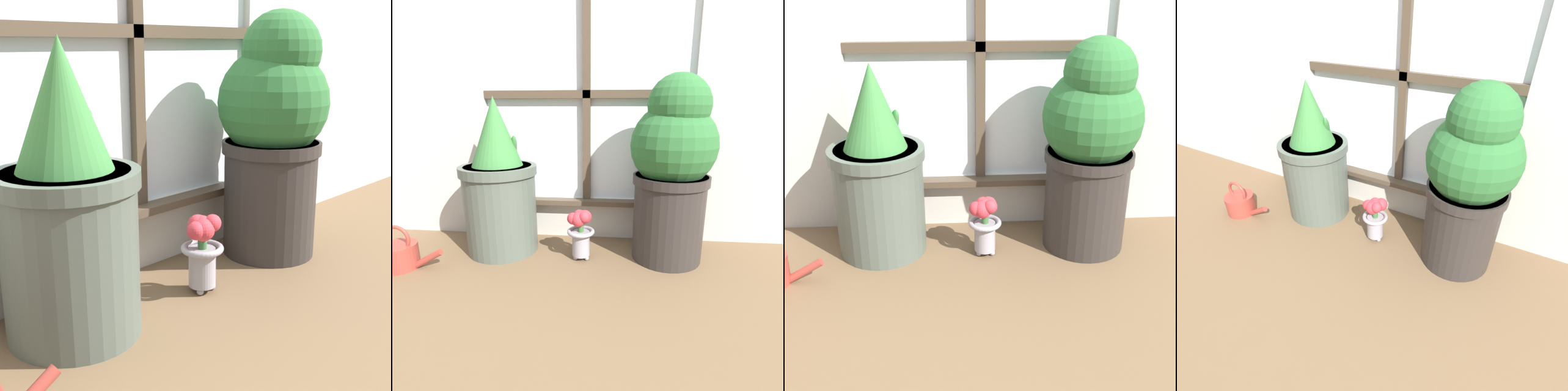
# 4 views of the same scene
# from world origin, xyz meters

# --- Properties ---
(ground_plane) EXTENTS (10.00, 10.00, 0.00)m
(ground_plane) POSITION_xyz_m (0.00, 0.00, 0.00)
(ground_plane) COLOR brown
(potted_plant_left) EXTENTS (0.33, 0.33, 0.68)m
(potted_plant_left) POSITION_xyz_m (-0.37, 0.36, 0.29)
(potted_plant_left) COLOR #4C564C
(potted_plant_left) RESTS_ON ground_plane
(potted_plant_right) EXTENTS (0.34, 0.34, 0.76)m
(potted_plant_right) POSITION_xyz_m (0.37, 0.35, 0.40)
(potted_plant_right) COLOR #2D2826
(potted_plant_right) RESTS_ON ground_plane
(flower_vase) EXTENTS (0.12, 0.12, 0.22)m
(flower_vase) POSITION_xyz_m (-0.00, 0.30, 0.14)
(flower_vase) COLOR #99939E
(flower_vase) RESTS_ON ground_plane
(watering_can) EXTENTS (0.26, 0.15, 0.19)m
(watering_can) POSITION_xyz_m (-0.73, 0.15, 0.06)
(watering_can) COLOR #99382D
(watering_can) RESTS_ON ground_plane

